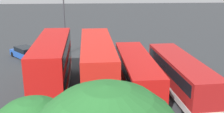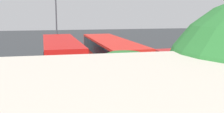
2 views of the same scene
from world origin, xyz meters
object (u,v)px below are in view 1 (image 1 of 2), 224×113
Objects in this scene: bus_double_decker_fourth at (53,64)px; lamp_post_tall at (64,13)px; bus_single_deck_second at (137,71)px; car_hatchback_silver at (25,53)px; bus_double_decker_third at (97,66)px; bus_single_deck_near_end at (180,74)px.

bus_double_decker_fourth is 11.79m from lamp_post_tall.
bus_single_deck_second is at bearing 122.37° from lamp_post_tall.
bus_double_decker_fourth is 2.47× the size of car_hatchback_silver.
bus_double_decker_third reaches higher than bus_single_deck_second.
bus_double_decker_third and bus_double_decker_fourth have the same top height.
bus_single_deck_second is at bearing 140.01° from car_hatchback_silver.
lamp_post_tall is (3.85, -12.19, 2.85)m from bus_double_decker_third.
bus_double_decker_third reaches higher than bus_single_deck_near_end.
bus_double_decker_third is at bearing 128.71° from car_hatchback_silver.
bus_double_decker_third is at bearing 11.02° from bus_single_deck_second.
bus_single_deck_near_end reaches higher than car_hatchback_silver.
bus_single_deck_second is 1.01× the size of bus_double_decker_fourth.
bus_double_decker_fourth reaches higher than car_hatchback_silver.
bus_single_deck_second is at bearing -168.98° from bus_double_decker_third.
car_hatchback_silver is (4.93, -10.11, -1.75)m from bus_double_decker_fourth.
bus_single_deck_near_end is at bearing 144.97° from car_hatchback_silver.
bus_single_deck_near_end is 7.14m from bus_double_decker_third.
bus_double_decker_third is (7.09, -0.21, 0.83)m from bus_single_deck_near_end.
lamp_post_tall reaches higher than bus_double_decker_third.
car_hatchback_silver is at bearing -64.03° from bus_double_decker_fourth.
bus_double_decker_fourth reaches higher than bus_single_deck_second.
bus_single_deck_second is 7.27m from bus_double_decker_fourth.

